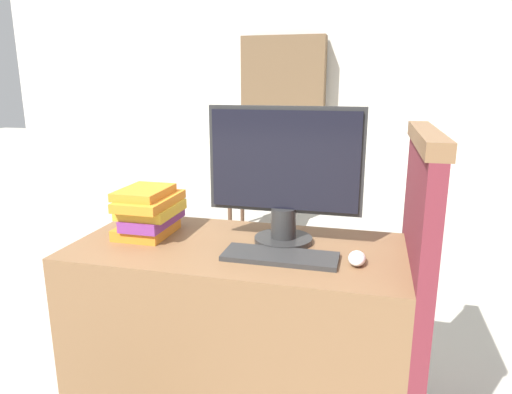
{
  "coord_description": "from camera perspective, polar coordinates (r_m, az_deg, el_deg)",
  "views": [
    {
      "loc": [
        0.44,
        -1.17,
        1.3
      ],
      "look_at": [
        0.08,
        0.25,
        0.93
      ],
      "focal_mm": 32.0,
      "sensor_mm": 36.0,
      "label": 1
    }
  ],
  "objects": [
    {
      "name": "wall_back",
      "position": [
        7.44,
        11.37,
        14.73
      ],
      "size": [
        12.0,
        0.06,
        2.8
      ],
      "color": "beige",
      "rests_on": "ground_plane"
    },
    {
      "name": "desk",
      "position": [
        1.77,
        -2.25,
        -17.3
      ],
      "size": [
        1.15,
        0.56,
        0.74
      ],
      "color": "brown",
      "rests_on": "ground_plane"
    },
    {
      "name": "carrel_divider",
      "position": [
        1.67,
        18.92,
        -11.85
      ],
      "size": [
        0.07,
        0.66,
        1.15
      ],
      "color": "maroon",
      "rests_on": "ground_plane"
    },
    {
      "name": "monitor",
      "position": [
        1.58,
        3.56,
        2.81
      ],
      "size": [
        0.54,
        0.21,
        0.48
      ],
      "color": "#282828",
      "rests_on": "desk"
    },
    {
      "name": "keyboard",
      "position": [
        1.49,
        3.05,
        -7.43
      ],
      "size": [
        0.37,
        0.14,
        0.02
      ],
      "color": "#2D2D2D",
      "rests_on": "desk"
    },
    {
      "name": "mouse",
      "position": [
        1.48,
        12.5,
        -7.49
      ],
      "size": [
        0.05,
        0.1,
        0.04
      ],
      "color": "white",
      "rests_on": "desk"
    },
    {
      "name": "book_stack",
      "position": [
        1.74,
        -13.2,
        -1.78
      ],
      "size": [
        0.2,
        0.29,
        0.18
      ],
      "color": "orange",
      "rests_on": "desk"
    },
    {
      "name": "far_chair",
      "position": [
        4.02,
        0.44,
        2.85
      ],
      "size": [
        0.44,
        0.44,
        0.93
      ],
      "rotation": [
        0.0,
        0.0,
        -0.78
      ],
      "color": "#4C3323",
      "rests_on": "ground_plane"
    },
    {
      "name": "bookshelf_far",
      "position": [
        7.33,
        3.42,
        11.77
      ],
      "size": [
        1.29,
        0.32,
        1.98
      ],
      "color": "brown",
      "rests_on": "ground_plane"
    }
  ]
}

